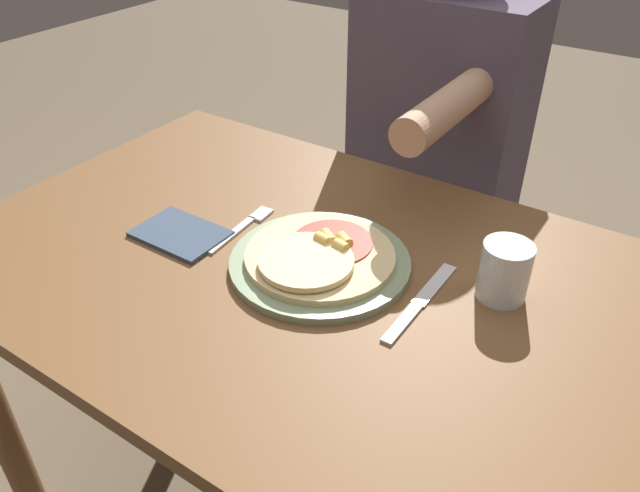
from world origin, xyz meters
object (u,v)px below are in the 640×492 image
fork (243,227)px  person_diner (438,135)px  knife (419,303)px  dining_table (319,320)px  plate (320,263)px  pizza (318,256)px  drinking_glass (505,271)px

fork → person_diner: person_diner is taller
person_diner → knife: bearing=-67.7°
dining_table → knife: size_ratio=5.81×
plate → pizza: bearing=-86.2°
dining_table → knife: 0.20m
pizza → person_diner: 0.60m
plate → knife: bearing=0.8°
dining_table → pizza: (-0.01, 0.01, 0.13)m
dining_table → knife: knife is taller
pizza → fork: 0.18m
person_diner → fork: bearing=-101.9°
person_diner → plate: bearing=-84.2°
plate → fork: (-0.18, 0.02, -0.00)m
plate → drinking_glass: size_ratio=3.21×
drinking_glass → person_diner: bearing=124.0°
knife → fork: bearing=177.2°
pizza → knife: bearing=2.6°
plate → knife: (0.18, 0.00, -0.00)m
plate → knife: size_ratio=1.36×
fork → person_diner: size_ratio=0.14×
drinking_glass → pizza: bearing=-160.5°
fork → knife: 0.36m
dining_table → drinking_glass: (0.27, 0.10, 0.15)m
fork → drinking_glass: size_ratio=1.89×
fork → person_diner: bearing=78.1°
dining_table → fork: size_ratio=7.25×
dining_table → plate: 0.11m
plate → dining_table: bearing=-62.2°
knife → person_diner: person_diner is taller
dining_table → pizza: size_ratio=5.19×
pizza → knife: size_ratio=1.12×
drinking_glass → person_diner: (-0.33, 0.50, -0.05)m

